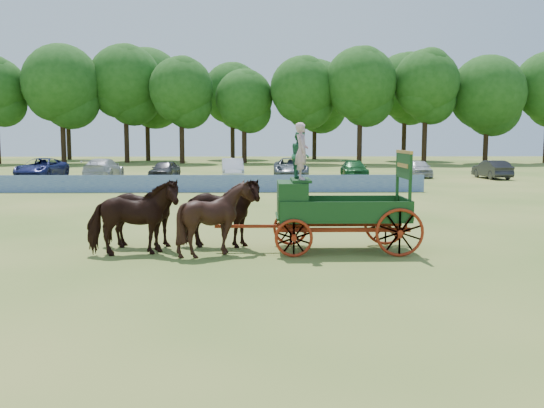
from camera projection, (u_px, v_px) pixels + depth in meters
The scene contains 9 objects.
ground at pixel (195, 247), 18.74m from camera, with size 160.00×160.00×0.00m, color #A39649.
horse_lead_left at pixel (133, 218), 17.31m from camera, with size 1.16×2.54×2.15m, color black.
horse_lead_right at pixel (140, 213), 18.40m from camera, with size 1.16×2.54×2.15m, color black.
horse_wheel_left at pixel (217, 218), 17.36m from camera, with size 1.74×1.95×2.15m, color black.
horse_wheel_right at pixel (219, 213), 18.45m from camera, with size 1.16×2.54×2.15m, color black.
farm_dray at pixel (318, 198), 17.91m from camera, with size 6.00×2.00×3.80m.
sponsor_banner at pixel (210, 184), 36.54m from camera, with size 26.00×0.08×1.05m, color #1B3A95.
parked_cars at pixel (181, 169), 48.43m from camera, with size 48.39×6.84×1.62m.
treeline at pixel (207, 88), 76.73m from camera, with size 89.15×23.26×15.01m.
Camera 1 is at (2.00, -18.52, 3.44)m, focal length 40.00 mm.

